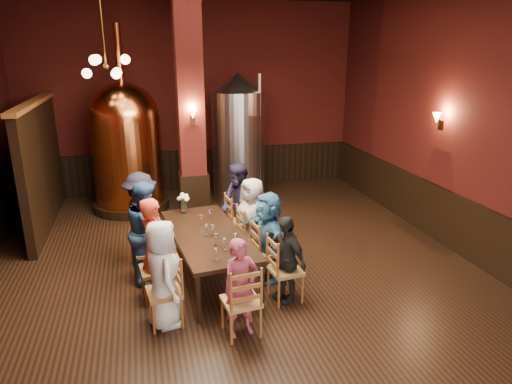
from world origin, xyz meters
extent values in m
plane|color=black|center=(0.00, 0.00, 0.00)|extent=(10.00, 10.00, 0.00)
cube|color=#420F0E|center=(0.00, 5.00, 2.25)|extent=(8.00, 0.02, 4.50)
cube|color=#420F0E|center=(0.00, -5.00, 2.25)|extent=(8.00, 0.02, 4.50)
cube|color=#420F0E|center=(4.00, 0.00, 2.25)|extent=(0.02, 10.00, 4.50)
cube|color=black|center=(3.96, 0.00, 0.50)|extent=(0.08, 9.90, 1.00)
cube|color=black|center=(0.00, 4.96, 0.50)|extent=(7.90, 0.08, 1.00)
cube|color=#420F0E|center=(-0.30, 2.80, 2.25)|extent=(0.58, 0.58, 4.50)
cube|color=black|center=(-3.20, 3.20, 1.20)|extent=(0.22, 3.50, 2.40)
cube|color=black|center=(-0.41, 0.18, 0.72)|extent=(1.26, 2.50, 0.06)
cylinder|color=black|center=(-0.72, -1.00, 0.34)|extent=(0.07, 0.07, 0.69)
cylinder|color=black|center=(0.15, -0.90, 0.34)|extent=(0.07, 0.07, 0.69)
cylinder|color=black|center=(-0.98, 1.26, 0.34)|extent=(0.07, 0.07, 0.69)
cylinder|color=black|center=(-0.10, 1.36, 0.34)|extent=(0.07, 0.07, 0.69)
imported|color=silver|center=(-1.14, -0.91, 0.71)|extent=(0.56, 0.76, 1.43)
imported|color=red|center=(-1.22, -0.24, 0.76)|extent=(0.52, 0.64, 1.52)
imported|color=navy|center=(-1.29, 0.41, 0.78)|extent=(0.47, 0.80, 1.56)
imported|color=black|center=(-1.37, 1.08, 0.76)|extent=(0.72, 1.07, 1.53)
imported|color=black|center=(0.54, -0.72, 0.63)|extent=(0.59, 0.80, 1.26)
imported|color=#306791|center=(0.47, -0.05, 0.70)|extent=(0.62, 1.35, 1.40)
imported|color=#B4AC9F|center=(0.39, 0.60, 0.72)|extent=(0.69, 0.82, 1.44)
imported|color=#201A35|center=(0.32, 1.27, 0.76)|extent=(0.63, 0.82, 1.52)
imported|color=#953147|center=(-0.24, -1.36, 0.64)|extent=(0.52, 0.40, 1.27)
cylinder|color=black|center=(-1.58, 3.81, 0.09)|extent=(1.65, 1.65, 0.18)
cylinder|color=#D26830|center=(-1.58, 3.81, 1.10)|extent=(1.60, 1.60, 1.83)
sphere|color=#D26830|center=(-1.58, 3.81, 2.02)|extent=(1.47, 1.47, 1.47)
cylinder|color=#D26830|center=(-1.58, 3.81, 3.30)|extent=(0.15, 0.15, 1.19)
cylinder|color=#B2B2B7|center=(0.89, 3.92, 1.25)|extent=(1.48, 1.48, 2.50)
cone|color=#B2B2B7|center=(0.89, 3.92, 2.70)|extent=(1.20, 1.20, 0.40)
cylinder|color=#B2B2B7|center=(1.29, 3.52, 1.50)|extent=(0.08, 0.08, 2.80)
cylinder|color=white|center=(-0.66, 1.16, 0.84)|extent=(0.10, 0.10, 0.19)
camera|label=1|loc=(-1.29, -6.19, 3.45)|focal=32.00mm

